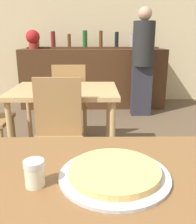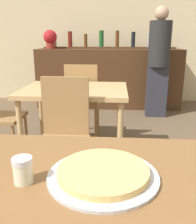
% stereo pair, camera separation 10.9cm
% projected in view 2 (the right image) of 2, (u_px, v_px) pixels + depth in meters
% --- Properties ---
extents(wall_back, '(8.00, 0.05, 2.80)m').
position_uv_depth(wall_back, '(110.00, 30.00, 4.86)').
color(wall_back, beige).
rests_on(wall_back, ground_plane).
extents(dining_table_near, '(1.10, 0.90, 0.78)m').
position_uv_depth(dining_table_near, '(70.00, 208.00, 0.85)').
color(dining_table_near, brown).
rests_on(dining_table_near, ground_plane).
extents(dining_table_far, '(1.02, 0.77, 0.78)m').
position_uv_depth(dining_table_far, '(75.00, 97.00, 2.47)').
color(dining_table_far, tan).
rests_on(dining_table_far, ground_plane).
extents(bar_counter, '(2.60, 0.56, 1.06)m').
position_uv_depth(bar_counter, '(109.00, 78.00, 4.63)').
color(bar_counter, '#4C2D19').
rests_on(bar_counter, ground_plane).
extents(bar_back_shelf, '(2.39, 0.24, 0.32)m').
position_uv_depth(bar_back_shelf, '(110.00, 44.00, 4.59)').
color(bar_back_shelf, '#4C2D19').
rests_on(bar_back_shelf, bar_counter).
extents(chair_far_side_front, '(0.40, 0.40, 0.96)m').
position_uv_depth(chair_far_side_front, '(64.00, 130.00, 1.98)').
color(chair_far_side_front, olive).
rests_on(chair_far_side_front, ground_plane).
extents(chair_far_side_back, '(0.40, 0.40, 0.96)m').
position_uv_depth(chair_far_side_back, '(82.00, 98.00, 3.03)').
color(chair_far_side_back, olive).
rests_on(chair_far_side_back, ground_plane).
extents(pizza_tray, '(0.40, 0.40, 0.04)m').
position_uv_depth(pizza_tray, '(103.00, 173.00, 0.89)').
color(pizza_tray, '#B7B7BC').
rests_on(pizza_tray, dining_table_near).
extents(cheese_shaker, '(0.07, 0.07, 0.09)m').
position_uv_depth(cheese_shaker, '(23.00, 170.00, 0.85)').
color(cheese_shaker, beige).
rests_on(cheese_shaker, dining_table_near).
extents(person_standing, '(0.34, 0.34, 1.71)m').
position_uv_depth(person_standing, '(159.00, 59.00, 3.90)').
color(person_standing, '#2D2D38').
rests_on(person_standing, ground_plane).
extents(potted_plant, '(0.24, 0.24, 0.33)m').
position_uv_depth(potted_plant, '(50.00, 38.00, 4.45)').
color(potted_plant, maroon).
rests_on(potted_plant, bar_counter).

